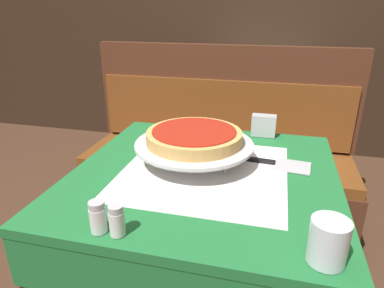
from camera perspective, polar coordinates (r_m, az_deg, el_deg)
dining_table_front at (r=1.20m, az=2.00°, el=-9.14°), size 0.87×0.87×0.74m
dining_table_rear at (r=2.69m, az=11.18°, el=8.37°), size 0.78×0.78×0.75m
booth_bench at (r=2.09m, az=4.07°, el=-4.97°), size 1.56×0.49×1.05m
back_wall_panel at (r=3.12m, az=10.95°, el=20.69°), size 6.00×0.04×2.40m
pizza_pan_stand at (r=1.18m, az=0.35°, el=-0.19°), size 0.41×0.41×0.08m
deep_dish_pizza at (r=1.17m, az=0.36°, el=1.27°), size 0.33×0.33×0.04m
pizza_server at (r=1.23m, az=13.67°, el=-3.15°), size 0.28×0.11×0.01m
water_glass_near at (r=0.81m, az=21.77°, el=-14.85°), size 0.08×0.08×0.10m
salt_shaker at (r=0.87m, az=-15.42°, el=-11.64°), size 0.04×0.04×0.08m
pepper_shaker at (r=0.85m, az=-12.42°, el=-12.32°), size 0.04×0.04×0.08m
napkin_holder at (r=1.47m, az=11.84°, el=3.04°), size 0.10×0.05×0.09m
condiment_caddy at (r=2.63m, az=12.41°, el=11.44°), size 0.14×0.14×0.18m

